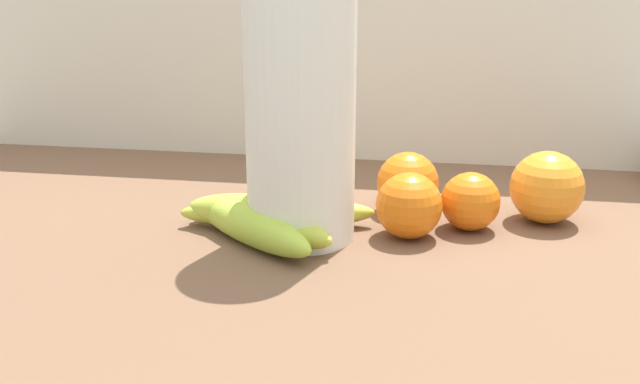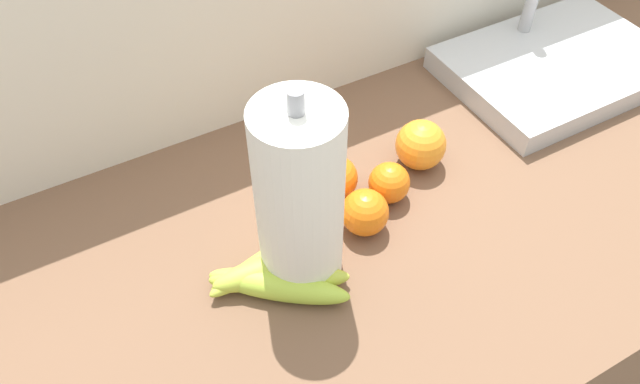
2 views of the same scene
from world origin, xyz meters
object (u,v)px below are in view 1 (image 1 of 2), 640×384
object	(u,v)px
orange_front	(409,206)
orange_right	(470,201)
orange_far_right	(408,183)
banana_bunch	(262,218)
paper_towel_roll	(300,105)
orange_back_left	(547,187)

from	to	relation	value
orange_front	orange_right	world-z (taller)	orange_front
orange_front	orange_far_right	distance (m)	0.08
banana_bunch	paper_towel_roll	distance (m)	0.13
orange_front	orange_right	size ratio (longest dim) A/B	1.10
orange_back_left	orange_far_right	bearing A→B (deg)	177.42
banana_bunch	paper_towel_roll	world-z (taller)	paper_towel_roll
orange_far_right	paper_towel_roll	size ratio (longest dim) A/B	0.23
orange_back_left	paper_towel_roll	xyz separation A→B (m)	(-0.26, -0.09, 0.10)
banana_bunch	orange_right	distance (m)	0.23
orange_back_left	orange_right	distance (m)	0.09
orange_back_left	orange_right	xyz separation A→B (m)	(-0.08, -0.04, -0.01)
orange_front	orange_back_left	xyz separation A→B (m)	(0.15, 0.07, 0.01)
banana_bunch	orange_far_right	distance (m)	0.18
orange_back_left	orange_right	world-z (taller)	orange_back_left
orange_far_right	paper_towel_roll	xyz separation A→B (m)	(-0.11, -0.10, 0.11)
orange_right	paper_towel_roll	bearing A→B (deg)	-164.07
banana_bunch	orange_far_right	bearing A→B (deg)	33.92
orange_front	paper_towel_roll	distance (m)	0.16
orange_right	paper_towel_roll	distance (m)	0.21
orange_front	orange_back_left	distance (m)	0.17
banana_bunch	orange_front	size ratio (longest dim) A/B	3.08
orange_back_left	orange_far_right	xyz separation A→B (m)	(-0.15, 0.01, -0.00)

